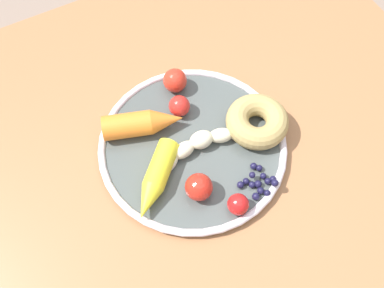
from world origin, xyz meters
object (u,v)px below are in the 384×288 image
tomato_near (175,80)px  tomato_far (238,204)px  carrot_orange (143,123)px  donut (257,121)px  tomato_mid (179,106)px  plate (192,145)px  tomato_extra (199,187)px  dining_table (175,180)px  banana (203,144)px  blueberry_pile (259,182)px  carrot_yellow (156,180)px

tomato_near → tomato_far: size_ratio=1.26×
carrot_orange → donut: size_ratio=1.33×
donut → tomato_mid: donut is taller
plate → tomato_extra: 0.09m
dining_table → tomato_extra: bearing=93.9°
dining_table → donut: donut is taller
banana → tomato_near: bearing=-96.7°
dining_table → tomato_mid: bearing=-125.3°
dining_table → tomato_near: (-0.07, -0.12, 0.12)m
banana → tomato_far: tomato_far is taller
carrot_orange → dining_table: bearing=107.8°
plate → banana: 0.02m
blueberry_pile → tomato_extra: 0.10m
plate → tomato_far: tomato_far is taller
carrot_yellow → tomato_near: size_ratio=2.83×
carrot_yellow → donut: size_ratio=1.14×
tomato_near → tomato_extra: bearing=73.1°
donut → tomato_mid: bearing=-41.8°
plate → carrot_yellow: size_ratio=2.63×
dining_table → tomato_near: bearing=-119.1°
tomato_far → dining_table: bearing=-70.9°
plate → tomato_near: tomato_near is taller
carrot_orange → tomato_mid: size_ratio=3.80×
plate → banana: banana is taller
dining_table → donut: (-0.15, 0.02, 0.12)m
plate → donut: donut is taller
tomato_mid → tomato_near: bearing=-109.0°
dining_table → carrot_orange: (0.02, -0.06, 0.12)m
blueberry_pile → tomato_mid: size_ratio=1.67×
plate → tomato_mid: 0.07m
carrot_orange → carrot_yellow: size_ratio=1.17×
carrot_orange → blueberry_pile: carrot_orange is taller
tomato_near → tomato_extra: (0.06, 0.20, 0.00)m
banana → donut: 0.10m
tomato_mid → plate: bearing=80.5°
tomato_near → tomato_far: 0.25m
dining_table → carrot_yellow: size_ratio=8.88×
tomato_mid → tomato_extra: size_ratio=0.85×
carrot_orange → donut: bearing=153.2°
banana → blueberry_pile: size_ratio=2.83×
tomato_extra → carrot_yellow: bearing=-40.2°
banana → carrot_yellow: bearing=13.8°
dining_table → carrot_yellow: carrot_yellow is taller
tomato_far → tomato_near: bearing=-94.7°
donut → tomato_mid: 0.13m
carrot_orange → donut: carrot_orange is taller
dining_table → blueberry_pile: (-0.10, 0.11, 0.11)m
tomato_mid → tomato_far: (0.00, 0.20, -0.00)m
blueberry_pile → tomato_mid: (0.05, -0.18, 0.01)m
carrot_yellow → tomato_extra: bearing=139.8°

